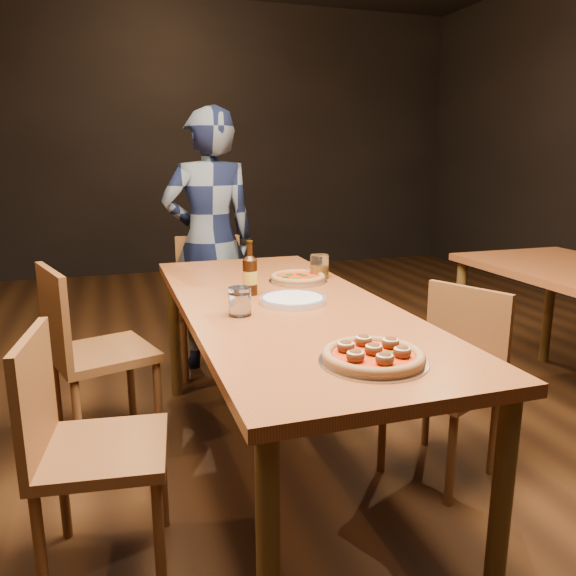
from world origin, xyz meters
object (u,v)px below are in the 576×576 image
object	(u,v)px
table_main	(284,319)
diner	(210,241)
chair_end	(211,304)
beer_bottle	(250,276)
chair_main_e	(441,382)
amber_glass	(319,267)
pizza_meatball	(373,355)
water_glass	(240,301)
chair_main_sw	(103,352)
plate_stack	(293,300)
pizza_margherita	(298,278)
chair_main_nw	(103,448)

from	to	relation	value
table_main	diner	distance (m)	1.38
chair_end	beer_bottle	bearing A→B (deg)	-84.62
chair_main_e	amber_glass	size ratio (longest dim) A/B	7.35
chair_end	diner	xyz separation A→B (m)	(0.03, 0.12, 0.37)
chair_main_e	pizza_meatball	bearing A→B (deg)	-73.29
table_main	water_glass	bearing A→B (deg)	-148.70
chair_main_sw	chair_main_e	xyz separation A→B (m)	(1.33, -0.71, -0.04)
plate_stack	water_glass	distance (m)	0.26
pizza_margherita	beer_bottle	bearing A→B (deg)	-147.11
chair_main_e	chair_end	distance (m)	1.62
amber_glass	chair_main_nw	bearing A→B (deg)	-143.63
chair_main_nw	plate_stack	distance (m)	0.89
chair_main_nw	pizza_margherita	distance (m)	1.19
chair_main_sw	chair_end	world-z (taller)	chair_main_sw
chair_main_sw	water_glass	bearing A→B (deg)	-158.37
chair_main_sw	pizza_margherita	world-z (taller)	chair_main_sw
pizza_margherita	plate_stack	bearing A→B (deg)	-112.03
chair_main_e	beer_bottle	xyz separation A→B (m)	(-0.71, 0.38, 0.42)
plate_stack	diner	bearing A→B (deg)	93.21
plate_stack	water_glass	size ratio (longest dim) A/B	2.47
chair_main_sw	chair_main_e	world-z (taller)	chair_main_sw
chair_main_sw	chair_main_e	size ratio (longest dim) A/B	1.09
chair_main_sw	diner	xyz separation A→B (m)	(0.66, 0.88, 0.36)
chair_main_sw	chair_main_nw	bearing A→B (deg)	162.34
beer_bottle	plate_stack	bearing A→B (deg)	-56.31
chair_main_e	plate_stack	size ratio (longest dim) A/B	3.19
chair_end	water_glass	world-z (taller)	chair_end
chair_main_sw	amber_glass	distance (m)	1.08
chair_main_e	plate_stack	distance (m)	0.71
chair_main_nw	chair_end	size ratio (longest dim) A/B	0.97
chair_main_sw	plate_stack	xyz separation A→B (m)	(0.74, -0.52, 0.31)
chair_end	table_main	bearing A→B (deg)	-79.96
plate_stack	beer_bottle	xyz separation A→B (m)	(-0.13, 0.19, 0.07)
pizza_margherita	plate_stack	world-z (taller)	pizza_margherita
chair_main_sw	beer_bottle	distance (m)	0.80
chair_main_e	plate_stack	world-z (taller)	chair_main_e
beer_bottle	diner	distance (m)	1.21
chair_end	diner	distance (m)	0.39
pizza_meatball	pizza_margherita	distance (m)	1.07
plate_stack	beer_bottle	world-z (taller)	beer_bottle
chair_main_nw	water_glass	distance (m)	0.68
table_main	beer_bottle	world-z (taller)	beer_bottle
table_main	pizza_meatball	distance (m)	0.73
plate_stack	pizza_margherita	bearing A→B (deg)	67.97
pizza_margherita	beer_bottle	world-z (taller)	beer_bottle
chair_end	diner	bearing A→B (deg)	84.33
plate_stack	chair_main_nw	bearing A→B (deg)	-155.45
plate_stack	beer_bottle	bearing A→B (deg)	123.69
plate_stack	chair_main_sw	bearing A→B (deg)	145.08
pizza_meatball	diner	xyz separation A→B (m)	(-0.09, 2.09, 0.03)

